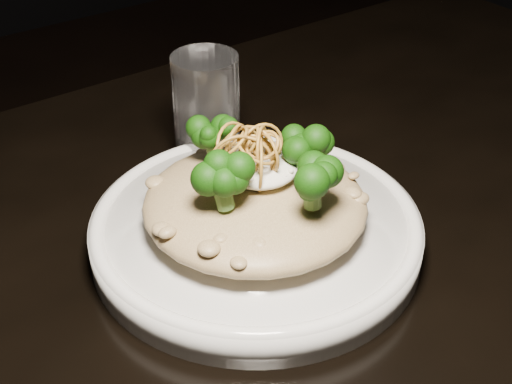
% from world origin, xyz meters
% --- Properties ---
extents(table, '(1.10, 0.80, 0.75)m').
position_xyz_m(table, '(0.00, 0.00, 0.67)').
color(table, black).
rests_on(table, ground).
extents(plate, '(0.27, 0.27, 0.03)m').
position_xyz_m(plate, '(-0.09, 0.04, 0.76)').
color(plate, white).
rests_on(plate, table).
extents(risotto, '(0.18, 0.18, 0.04)m').
position_xyz_m(risotto, '(-0.09, 0.03, 0.80)').
color(risotto, brown).
rests_on(risotto, plate).
extents(broccoli, '(0.12, 0.12, 0.04)m').
position_xyz_m(broccoli, '(-0.09, 0.03, 0.84)').
color(broccoli, black).
rests_on(broccoli, risotto).
extents(cheese, '(0.06, 0.06, 0.02)m').
position_xyz_m(cheese, '(-0.09, 0.04, 0.83)').
color(cheese, white).
rests_on(cheese, risotto).
extents(shallots, '(0.05, 0.05, 0.03)m').
position_xyz_m(shallots, '(-0.09, 0.04, 0.85)').
color(shallots, brown).
rests_on(shallots, cheese).
extents(drinking_glass, '(0.08, 0.08, 0.11)m').
position_xyz_m(drinking_glass, '(-0.05, 0.18, 0.81)').
color(drinking_glass, white).
rests_on(drinking_glass, table).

